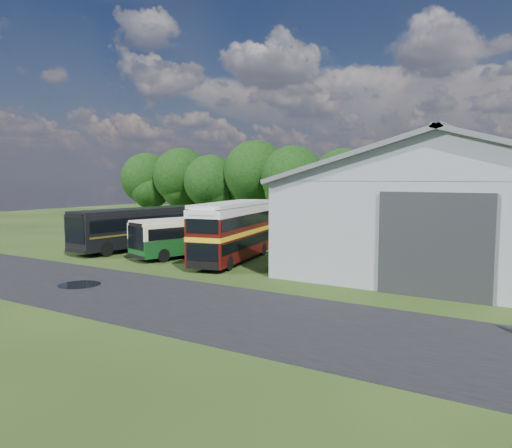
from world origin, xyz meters
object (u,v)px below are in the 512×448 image
Objects in this scene: storage_shed at (476,200)px; bus_dark_single at (141,227)px; bus_maroon_double at (233,232)px; bus_green_single at (197,235)px.

storage_shed reaches higher than bus_dark_single.
bus_maroon_double is 9.81m from bus_dark_single.
bus_maroon_double is at bearing -148.33° from storage_shed.
storage_shed reaches higher than bus_maroon_double.
bus_dark_single is at bearing -162.64° from storage_shed.
bus_green_single is at bearing -156.85° from storage_shed.
bus_dark_single is (-9.74, 1.18, -0.29)m from bus_maroon_double.
bus_maroon_double is at bearing 1.07° from bus_green_single.
bus_dark_single reaches higher than bus_green_single.
bus_green_single is at bearing 153.13° from bus_maroon_double.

